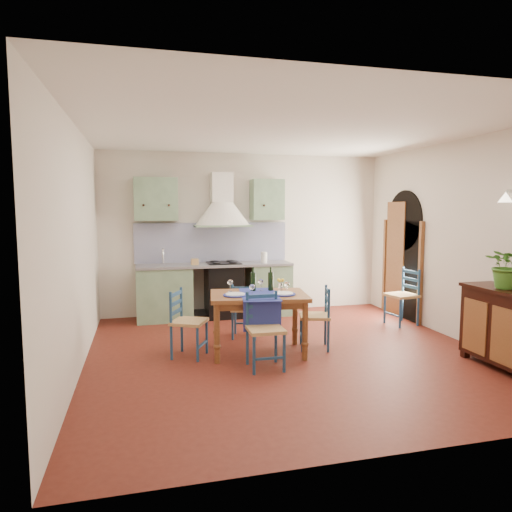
% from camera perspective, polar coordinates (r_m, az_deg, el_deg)
% --- Properties ---
extents(floor, '(5.00, 5.00, 0.00)m').
position_cam_1_polar(floor, '(5.99, 4.12, -12.03)').
color(floor, '#4B1810').
rests_on(floor, ground).
extents(back_wall, '(5.00, 0.96, 2.80)m').
position_cam_1_polar(back_wall, '(7.85, -4.34, 0.12)').
color(back_wall, beige).
rests_on(back_wall, ground).
extents(right_wall, '(0.26, 5.00, 2.80)m').
position_cam_1_polar(right_wall, '(7.14, 22.84, 1.39)').
color(right_wall, beige).
rests_on(right_wall, ground).
extents(left_wall, '(0.04, 5.00, 2.80)m').
position_cam_1_polar(left_wall, '(5.47, -21.49, 0.84)').
color(left_wall, beige).
rests_on(left_wall, ground).
extents(ceiling, '(5.00, 5.00, 0.01)m').
position_cam_1_polar(ceiling, '(5.78, 4.34, 15.48)').
color(ceiling, silver).
rests_on(ceiling, back_wall).
extents(dining_table, '(1.32, 1.02, 1.09)m').
position_cam_1_polar(dining_table, '(5.81, 0.37, -5.62)').
color(dining_table, brown).
rests_on(dining_table, ground).
extents(chair_near, '(0.41, 0.41, 0.87)m').
position_cam_1_polar(chair_near, '(5.35, 1.10, -9.17)').
color(chair_near, navy).
rests_on(chair_near, ground).
extents(chair_far, '(0.47, 0.47, 0.80)m').
position_cam_1_polar(chair_far, '(6.55, -1.42, -6.70)').
color(chair_far, navy).
rests_on(chair_far, ground).
extents(chair_left, '(0.53, 0.53, 0.85)m').
position_cam_1_polar(chair_left, '(5.80, -8.64, -8.19)').
color(chair_left, navy).
rests_on(chair_left, ground).
extents(chair_right, '(0.48, 0.48, 0.83)m').
position_cam_1_polar(chair_right, '(6.11, 7.60, -7.52)').
color(chair_right, navy).
rests_on(chair_right, ground).
extents(chair_spare, '(0.48, 0.48, 0.90)m').
position_cam_1_polar(chair_spare, '(7.66, 17.92, -4.74)').
color(chair_spare, navy).
rests_on(chair_spare, ground).
extents(sideboard, '(0.50, 1.05, 0.94)m').
position_cam_1_polar(sideboard, '(6.05, 28.76, -7.58)').
color(sideboard, black).
rests_on(sideboard, ground).
extents(potted_plant, '(0.59, 0.55, 0.55)m').
position_cam_1_polar(potted_plant, '(5.94, 28.96, -0.94)').
color(potted_plant, '#377121').
rests_on(potted_plant, sideboard).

